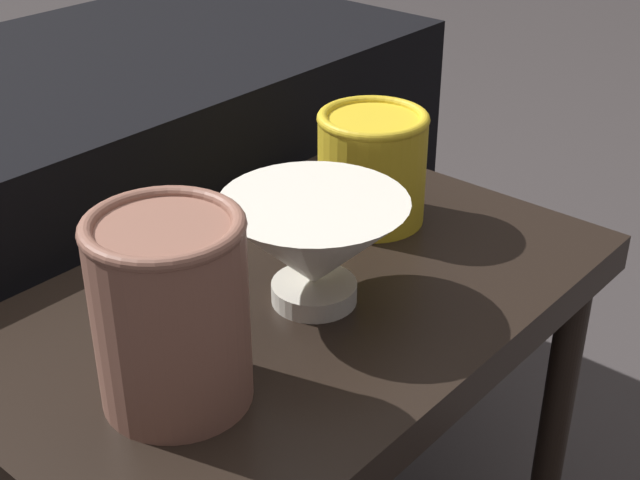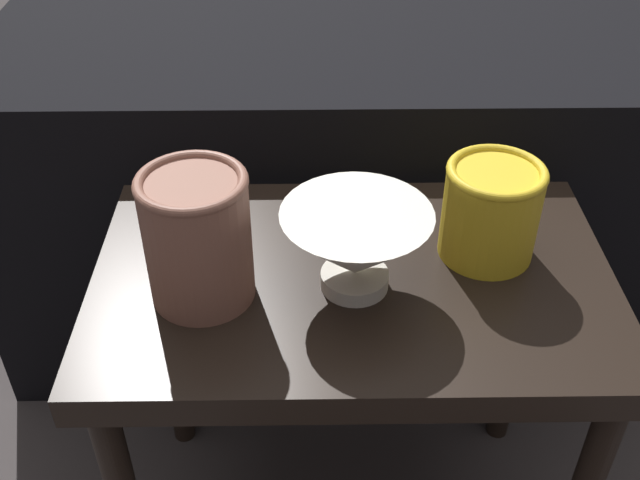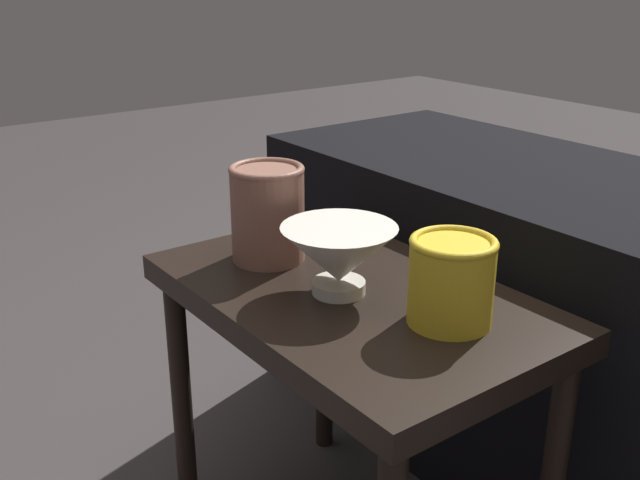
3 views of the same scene
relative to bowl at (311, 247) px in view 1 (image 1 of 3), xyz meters
The scene contains 5 objects.
table 0.13m from the bowl, 79.74° to the left, with size 0.63×0.39×0.51m.
couch_backdrop 0.58m from the bowl, 89.52° to the left, with size 1.20×0.50×0.60m.
bowl is the anchor object (origin of this frame).
vase_textured_left 0.17m from the bowl, behind, with size 0.12×0.12×0.16m.
vase_colorful_right 0.18m from the bowl, 20.19° to the left, with size 0.12×0.12×0.12m.
Camera 1 is at (-0.53, -0.49, 0.96)m, focal length 50.00 mm.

